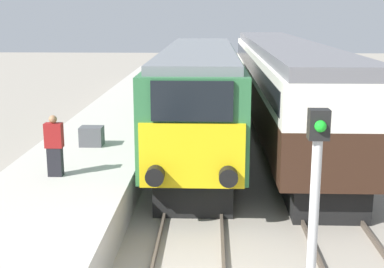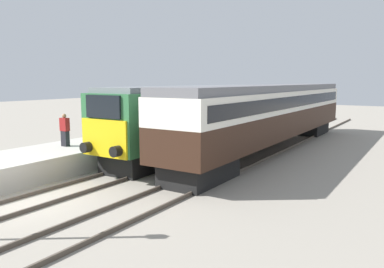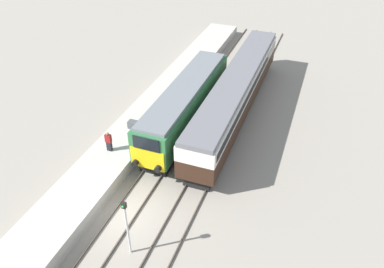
% 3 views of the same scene
% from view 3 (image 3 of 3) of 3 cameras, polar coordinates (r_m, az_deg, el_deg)
% --- Properties ---
extents(ground_plane, '(120.00, 120.00, 0.00)m').
position_cam_3_polar(ground_plane, '(24.38, -10.31, -12.12)').
color(ground_plane, gray).
extents(platform_left, '(3.50, 50.00, 0.99)m').
position_cam_3_polar(platform_left, '(30.55, -8.58, 0.59)').
color(platform_left, '#B7B2A8').
rests_on(platform_left, ground_plane).
extents(rails_near_track, '(1.51, 60.00, 0.14)m').
position_cam_3_polar(rails_near_track, '(27.44, -5.28, -4.89)').
color(rails_near_track, '#4C4238').
rests_on(rails_near_track, ground_plane).
extents(rails_far_track, '(1.50, 60.00, 0.14)m').
position_cam_3_polar(rails_far_track, '(26.44, 1.45, -6.58)').
color(rails_far_track, '#4C4238').
rests_on(rails_far_track, ground_plane).
extents(locomotive, '(2.70, 14.66, 3.83)m').
position_cam_3_polar(locomotive, '(30.48, -0.97, 4.65)').
color(locomotive, black).
rests_on(locomotive, ground_plane).
extents(passenger_carriage, '(2.75, 21.07, 3.88)m').
position_cam_3_polar(passenger_carriage, '(32.18, 6.83, 6.64)').
color(passenger_carriage, black).
rests_on(passenger_carriage, ground_plane).
extents(person_on_platform, '(0.44, 0.26, 1.57)m').
position_cam_3_polar(person_on_platform, '(27.49, -12.58, -1.13)').
color(person_on_platform, black).
rests_on(person_on_platform, platform_left).
extents(signal_post, '(0.24, 0.28, 3.96)m').
position_cam_3_polar(signal_post, '(20.73, -9.93, -13.38)').
color(signal_post, silver).
rests_on(signal_post, ground_plane).
extents(luggage_crate, '(0.70, 0.56, 0.60)m').
position_cam_3_polar(luggage_crate, '(29.82, -9.01, 1.44)').
color(luggage_crate, '#4C4C51').
rests_on(luggage_crate, platform_left).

